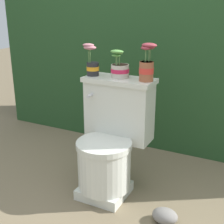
{
  "coord_description": "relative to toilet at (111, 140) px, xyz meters",
  "views": [
    {
      "loc": [
        0.84,
        -1.57,
        1.2
      ],
      "look_at": [
        -0.01,
        0.11,
        0.55
      ],
      "focal_mm": 50.0,
      "sensor_mm": 36.0,
      "label": 1
    }
  ],
  "objects": [
    {
      "name": "ground_plane",
      "position": [
        0.01,
        -0.1,
        -0.35
      ],
      "size": [
        12.0,
        12.0,
        0.0
      ],
      "primitive_type": "plane",
      "color": "#75664C"
    },
    {
      "name": "hedge_backdrop",
      "position": [
        0.01,
        1.03,
        0.54
      ],
      "size": [
        3.07,
        0.61,
        1.78
      ],
      "color": "#234723",
      "rests_on": "ground"
    },
    {
      "name": "toilet",
      "position": [
        0.0,
        0.0,
        0.0
      ],
      "size": [
        0.47,
        0.49,
        0.75
      ],
      "color": "silver",
      "rests_on": "ground"
    },
    {
      "name": "potted_plant_left",
      "position": [
        -0.19,
        0.1,
        0.48
      ],
      "size": [
        0.1,
        0.09,
        0.21
      ],
      "color": "#262628",
      "rests_on": "toilet"
    },
    {
      "name": "potted_plant_midleft",
      "position": [
        -0.0,
        0.12,
        0.46
      ],
      "size": [
        0.12,
        0.12,
        0.18
      ],
      "color": "beige",
      "rests_on": "toilet"
    },
    {
      "name": "potted_plant_middle",
      "position": [
        0.19,
        0.12,
        0.49
      ],
      "size": [
        0.11,
        0.1,
        0.23
      ],
      "color": "#9E5638",
      "rests_on": "toilet"
    },
    {
      "name": "garden_stone",
      "position": [
        0.44,
        -0.19,
        -0.31
      ],
      "size": [
        0.15,
        0.12,
        0.08
      ],
      "color": "gray",
      "rests_on": "ground"
    }
  ]
}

